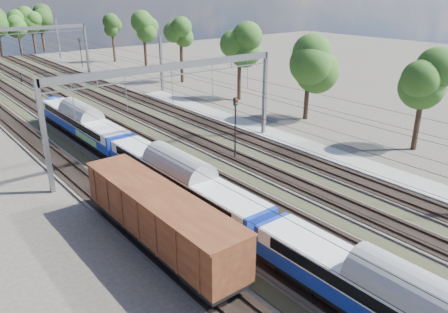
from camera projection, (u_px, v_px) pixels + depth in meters
track_bed at (107, 122)px, 52.30m from camera, size 21.00×130.00×0.34m
platform at (340, 158)px, 41.10m from camera, size 3.00×70.00×0.30m
catenary at (79, 61)px, 55.80m from camera, size 25.65×130.00×9.00m
tree_belt at (39, 26)px, 86.13m from camera, size 39.34×99.21×11.89m
emu_train at (182, 175)px, 32.10m from camera, size 2.64×55.99×3.86m
freight_boxcar at (159, 216)px, 26.40m from camera, size 2.97×14.31×3.69m
worker at (22, 78)px, 73.72m from camera, size 0.64×0.78×1.82m
signal_near at (235, 121)px, 40.10m from camera, size 0.37×0.33×5.93m
signal_far at (80, 49)px, 87.60m from camera, size 0.37×0.33×5.76m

